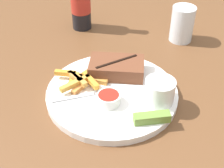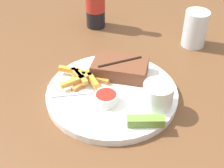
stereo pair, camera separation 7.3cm
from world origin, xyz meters
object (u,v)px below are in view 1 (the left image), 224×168
object	(u,v)px
dinner_plate	(112,93)
fork_utensil	(78,96)
pickle_spear	(152,118)
drinking_glass	(182,24)
steak_portion	(117,68)
dipping_sauce_cup	(110,99)
beer_bottle	(81,2)
coleslaw_cup	(160,90)

from	to	relation	value
dinner_plate	fork_utensil	xyz separation A→B (m)	(-0.08, -0.04, 0.01)
pickle_spear	drinking_glass	bearing A→B (deg)	80.87
drinking_glass	steak_portion	bearing A→B (deg)	-125.19
dipping_sauce_cup	fork_utensil	xyz separation A→B (m)	(-0.08, 0.01, -0.01)
dipping_sauce_cup	beer_bottle	size ratio (longest dim) A/B	0.22
coleslaw_cup	dipping_sauce_cup	size ratio (longest dim) A/B	1.28
coleslaw_cup	dipping_sauce_cup	distance (m)	0.11
pickle_spear	drinking_glass	xyz separation A→B (m)	(0.06, 0.39, 0.03)
pickle_spear	coleslaw_cup	bearing A→B (deg)	80.68
coleslaw_cup	beer_bottle	world-z (taller)	beer_bottle
dinner_plate	steak_portion	distance (m)	0.07
dinner_plate	beer_bottle	world-z (taller)	beer_bottle
dinner_plate	steak_portion	xyz separation A→B (m)	(0.00, 0.07, 0.03)
steak_portion	drinking_glass	bearing A→B (deg)	54.81
dipping_sauce_cup	beer_bottle	xyz separation A→B (m)	(-0.16, 0.37, 0.06)
steak_portion	coleslaw_cup	xyz separation A→B (m)	(0.11, -0.09, 0.01)
steak_portion	coleslaw_cup	distance (m)	0.14
steak_portion	dipping_sauce_cup	bearing A→B (deg)	-88.05
steak_portion	fork_utensil	world-z (taller)	steak_portion
fork_utensil	beer_bottle	bearing A→B (deg)	76.83
steak_portion	coleslaw_cup	world-z (taller)	coleslaw_cup
steak_portion	beer_bottle	distance (m)	0.30
coleslaw_cup	fork_utensil	size ratio (longest dim) A/B	0.55
coleslaw_cup	fork_utensil	xyz separation A→B (m)	(-0.19, -0.02, -0.03)
beer_bottle	steak_portion	bearing A→B (deg)	-58.77
dinner_plate	coleslaw_cup	distance (m)	0.12
dinner_plate	coleslaw_cup	size ratio (longest dim) A/B	4.59
fork_utensil	dipping_sauce_cup	bearing A→B (deg)	-31.88
dinner_plate	pickle_spear	xyz separation A→B (m)	(0.10, -0.09, 0.02)
dipping_sauce_cup	steak_portion	bearing A→B (deg)	91.95
pickle_spear	fork_utensil	bearing A→B (deg)	164.04
pickle_spear	beer_bottle	xyz separation A→B (m)	(-0.26, 0.41, 0.06)
dinner_plate	drinking_glass	bearing A→B (deg)	61.54
dinner_plate	pickle_spear	size ratio (longest dim) A/B	3.86
steak_portion	coleslaw_cup	bearing A→B (deg)	-38.17
dinner_plate	pickle_spear	distance (m)	0.13
drinking_glass	fork_utensil	bearing A→B (deg)	-125.30
dipping_sauce_cup	beer_bottle	distance (m)	0.41
drinking_glass	dipping_sauce_cup	bearing A→B (deg)	-114.69
drinking_glass	pickle_spear	bearing A→B (deg)	-99.13
dinner_plate	drinking_glass	distance (m)	0.34
beer_bottle	pickle_spear	bearing A→B (deg)	-58.19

